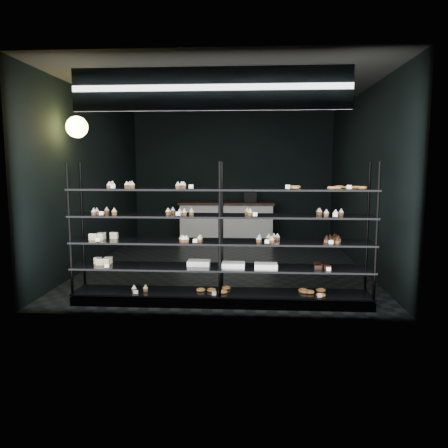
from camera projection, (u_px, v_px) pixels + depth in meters
The scene contains 5 objects.
room at pixel (225, 180), 8.15m from camera, with size 5.01×6.01×3.20m.
display_shelf at pixel (219, 258), 5.85m from camera, with size 4.00×0.50×1.91m.
signage at pixel (210, 89), 5.10m from camera, with size 3.30×0.05×0.50m.
pendant_lamp at pixel (77, 127), 6.70m from camera, with size 0.33×0.33×0.89m.
service_counter at pixel (227, 221), 10.77m from camera, with size 2.33×0.65×1.23m.
Camera 1 is at (0.50, -8.17, 1.85)m, focal length 35.00 mm.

